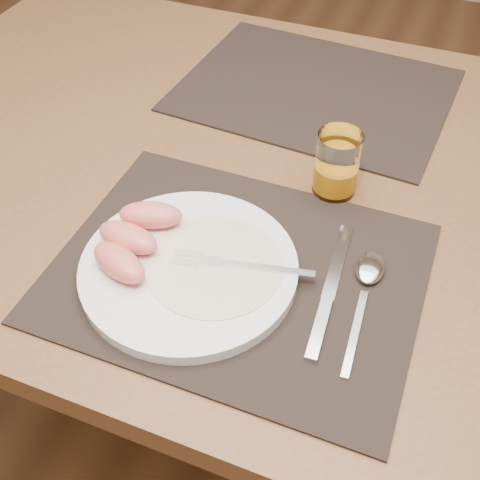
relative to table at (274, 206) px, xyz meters
name	(u,v)px	position (x,y,z in m)	size (l,w,h in m)	color
ground	(263,412)	(0.00, 0.00, -0.67)	(5.00, 5.00, 0.00)	brown
table	(274,206)	(0.00, 0.00, 0.00)	(1.40, 0.90, 0.75)	brown
placemat_near	(238,272)	(0.03, -0.22, 0.09)	(0.45, 0.35, 0.00)	black
placemat_far	(315,90)	(-0.01, 0.22, 0.09)	(0.45, 0.35, 0.00)	black
plate	(189,268)	(-0.03, -0.24, 0.10)	(0.27, 0.27, 0.02)	white
plate_dressing	(214,265)	(0.00, -0.23, 0.10)	(0.17, 0.17, 0.00)	white
fork	(231,264)	(0.02, -0.23, 0.11)	(0.17, 0.05, 0.00)	silver
knife	(327,299)	(0.14, -0.22, 0.09)	(0.03, 0.22, 0.01)	silver
spoon	(368,277)	(0.18, -0.17, 0.09)	(0.04, 0.19, 0.01)	silver
juice_glass	(337,166)	(0.09, -0.03, 0.13)	(0.06, 0.06, 0.09)	white
grapefruit_wedges	(133,238)	(-0.10, -0.24, 0.12)	(0.10, 0.15, 0.03)	#EA6D5F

